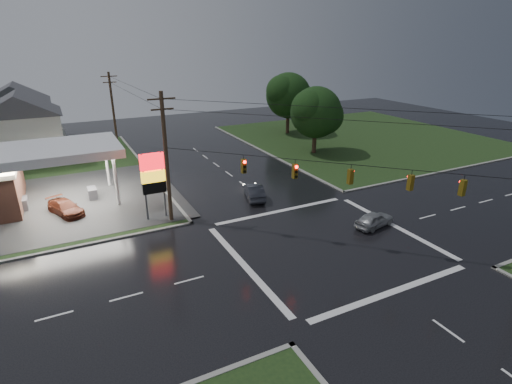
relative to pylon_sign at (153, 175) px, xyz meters
name	(u,v)px	position (x,y,z in m)	size (l,w,h in m)	color
ground	(326,244)	(10.50, -10.50, -4.01)	(120.00, 120.00, 0.00)	black
grass_ne	(362,138)	(36.50, 15.50, -3.97)	(36.00, 36.00, 0.08)	black
pylon_sign	(153,175)	(0.00, 0.00, 0.00)	(2.00, 0.35, 6.00)	#59595E
utility_pole_nw	(166,157)	(1.00, -1.00, 1.71)	(2.20, 0.32, 11.00)	#382619
utility_pole_n	(113,109)	(1.00, 27.50, 1.46)	(2.20, 0.32, 10.50)	#382619
traffic_signals	(333,163)	(10.52, -10.52, 2.47)	(26.87, 26.87, 1.47)	black
house_near	(22,126)	(-10.45, 25.50, 0.39)	(11.05, 8.48, 8.60)	silver
house_far	(17,112)	(-11.45, 37.50, 0.39)	(11.05, 8.48, 8.60)	silver
tree_ne_near	(317,112)	(24.64, 11.49, 1.55)	(7.99, 6.80, 8.98)	black
tree_ne_far	(289,96)	(27.65, 23.49, 2.17)	(8.46, 7.20, 9.80)	black
car_north	(254,191)	(9.70, 0.35, -3.29)	(1.53, 4.38, 1.44)	#22252B
car_crossing	(374,219)	(15.84, -9.85, -3.37)	(1.52, 3.79, 1.29)	gray
car_pump	(65,208)	(-7.06, 4.60, -3.37)	(1.79, 4.40, 1.28)	#552113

